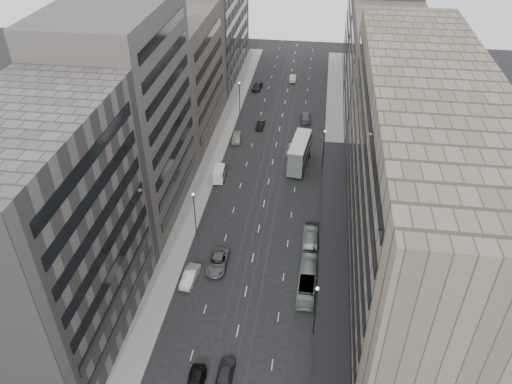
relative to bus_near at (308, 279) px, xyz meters
The scene contains 29 objects.
ground 9.21m from the bus_near, 159.16° to the right, with size 220.00×220.00×0.00m, color black.
sidewalk_right 34.47m from the bus_near, 84.17° to the left, with size 4.00×125.00×0.15m, color gray.
sidewalk_left 39.95m from the bus_near, 120.89° to the left, with size 4.00×125.00×0.15m, color gray.
department_store 19.32m from the bus_near, 20.19° to the left, with size 19.20×60.00×30.00m.
building_right_mid 51.56m from the bus_near, 75.07° to the left, with size 15.00×28.00×24.00m, color #514B46.
building_right_far 80.81m from the bus_near, 80.63° to the left, with size 15.00×32.00×28.00m, color #69635E.
building_left_a 34.79m from the bus_near, 159.47° to the right, with size 15.00×28.00×30.00m, color #69635E.
building_left_b 37.30m from the bus_near, 152.28° to the left, with size 15.00×26.00×34.00m, color #514B46.
building_left_c 53.40m from the bus_near, 125.05° to the left, with size 15.00×28.00×25.00m, color #6B6053.
building_left_d 82.45m from the bus_near, 111.60° to the left, with size 15.00×38.00×28.00m, color #69635E.
lamp_right_near 9.14m from the bus_near, 81.71° to the right, with size 0.44×0.44×8.32m.
lamp_right_far 32.01m from the bus_near, 87.84° to the left, with size 0.44×0.44×8.32m.
lamp_left_near 20.55m from the bus_near, 154.29° to the left, with size 0.44×0.44×8.32m.
lamp_left_far 55.00m from the bus_near, 109.37° to the left, with size 0.44×0.44×8.32m.
bus_near is the anchor object (origin of this frame).
bus_far 6.54m from the bus_near, 90.00° to the left, with size 2.34×9.98×2.78m, color gray.
double_decker 32.12m from the bus_near, 95.92° to the left, with size 4.14×10.60×5.65m.
panel_van 30.59m from the bus_near, 125.35° to the left, with size 2.21×4.17×2.56m.
sedan_0 21.65m from the bus_near, 123.56° to the right, with size 2.03×5.06×1.72m, color black.
sedan_1 16.82m from the bus_near, behind, with size 1.74×5.00×1.65m, color #BCBCB8.
sedan_2 13.62m from the bus_near, behind, with size 2.81×6.09×1.69m, color #5A5A5C.
sedan_3 18.23m from the bus_near, 118.94° to the right, with size 1.92×4.72×1.37m, color #28282A.
sedan_4 43.64m from the bus_near, 112.93° to the left, with size 1.97×4.89×1.67m, color #A39F87.
sedan_5 48.49m from the bus_near, 105.25° to the left, with size 1.52×4.35×1.43m, color black.
sedan_6 37.48m from the bus_near, 97.32° to the left, with size 2.45×5.30×1.47m, color beige.
sedan_7 51.73m from the bus_near, 93.41° to the left, with size 2.26×5.55×1.61m, color #5B5B5D.
sedan_8 69.28m from the bus_near, 103.54° to the left, with size 2.02×5.01×1.71m, color black.
sedan_9 74.52m from the bus_near, 95.90° to the left, with size 1.67×4.79×1.58m, color #BAB09A.
pedestrian 12.26m from the bus_near, 82.03° to the right, with size 0.68×0.44×1.86m, color black.
Camera 1 is at (8.11, -47.73, 51.94)m, focal length 35.00 mm.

